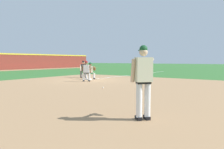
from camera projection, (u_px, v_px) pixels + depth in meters
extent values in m
plane|color=#336B2D|center=(88.00, 80.00, 16.59)|extent=(160.00, 160.00, 0.00)
cube|color=#A87F56|center=(102.00, 90.00, 11.01)|extent=(18.00, 18.00, 0.01)
cube|color=white|center=(136.00, 74.00, 22.71)|extent=(15.00, 0.10, 0.00)
cube|color=white|center=(88.00, 79.00, 16.59)|extent=(0.38, 0.38, 0.09)
sphere|color=white|center=(103.00, 88.00, 11.62)|extent=(0.07, 0.07, 0.07)
cube|color=black|center=(138.00, 118.00, 5.45)|extent=(0.26, 0.27, 0.09)
cylinder|color=white|center=(139.00, 100.00, 5.38)|extent=(0.15, 0.15, 0.84)
cube|color=black|center=(147.00, 118.00, 5.50)|extent=(0.26, 0.27, 0.09)
cylinder|color=white|center=(147.00, 100.00, 5.43)|extent=(0.15, 0.15, 0.84)
cube|color=black|center=(143.00, 83.00, 5.38)|extent=(0.39, 0.38, 0.06)
cube|color=beige|center=(144.00, 70.00, 5.36)|extent=(0.46, 0.45, 0.60)
sphere|color=#DBB28E|center=(143.00, 52.00, 5.35)|extent=(0.21, 0.21, 0.21)
sphere|color=#194C28|center=(143.00, 49.00, 5.34)|extent=(0.20, 0.20, 0.20)
cube|color=#194C28|center=(142.00, 50.00, 5.43)|extent=(0.20, 0.20, 0.02)
cylinder|color=#DBB28E|center=(133.00, 71.00, 5.37)|extent=(0.19, 0.20, 0.59)
cylinder|color=#DBB28E|center=(148.00, 65.00, 5.69)|extent=(0.42, 0.45, 0.41)
ellipsoid|color=brown|center=(147.00, 72.00, 5.79)|extent=(0.35, 0.36, 0.34)
cube|color=black|center=(94.00, 79.00, 17.10)|extent=(0.26, 0.27, 0.09)
cylinder|color=white|center=(94.00, 76.00, 17.13)|extent=(0.15, 0.15, 0.40)
cube|color=black|center=(87.00, 79.00, 16.98)|extent=(0.26, 0.27, 0.09)
cylinder|color=white|center=(86.00, 76.00, 17.00)|extent=(0.15, 0.15, 0.40)
cube|color=black|center=(90.00, 73.00, 17.05)|extent=(0.39, 0.38, 0.06)
cube|color=beige|center=(90.00, 69.00, 17.03)|extent=(0.46, 0.45, 0.52)
sphere|color=brown|center=(90.00, 64.00, 16.99)|extent=(0.21, 0.21, 0.21)
sphere|color=#194C28|center=(90.00, 63.00, 16.98)|extent=(0.20, 0.20, 0.20)
cube|color=#194C28|center=(90.00, 64.00, 16.90)|extent=(0.20, 0.20, 0.02)
cylinder|color=brown|center=(94.00, 68.00, 16.67)|extent=(0.46, 0.49, 0.24)
cylinder|color=brown|center=(87.00, 70.00, 16.89)|extent=(0.23, 0.24, 0.58)
ellipsoid|color=brown|center=(94.00, 69.00, 16.46)|extent=(0.29, 0.30, 0.35)
cube|color=black|center=(84.00, 81.00, 15.39)|extent=(0.28, 0.24, 0.09)
cylinder|color=white|center=(84.00, 77.00, 15.33)|extent=(0.15, 0.15, 0.50)
cube|color=black|center=(89.00, 81.00, 15.39)|extent=(0.28, 0.24, 0.09)
cylinder|color=white|center=(89.00, 77.00, 15.34)|extent=(0.15, 0.15, 0.50)
cube|color=black|center=(86.00, 73.00, 15.32)|extent=(0.36, 0.39, 0.06)
cube|color=white|center=(86.00, 69.00, 15.30)|extent=(0.43, 0.47, 0.54)
sphere|color=brown|center=(86.00, 63.00, 15.29)|extent=(0.21, 0.21, 0.21)
sphere|color=maroon|center=(86.00, 62.00, 15.29)|extent=(0.20, 0.20, 0.20)
cube|color=maroon|center=(86.00, 62.00, 15.38)|extent=(0.19, 0.20, 0.02)
cylinder|color=brown|center=(83.00, 69.00, 15.45)|extent=(0.32, 0.26, 0.56)
cylinder|color=brown|center=(90.00, 69.00, 15.45)|extent=(0.32, 0.26, 0.56)
cube|color=black|center=(86.00, 77.00, 18.54)|extent=(0.25, 0.27, 0.09)
cylinder|color=#515154|center=(86.00, 74.00, 18.56)|extent=(0.15, 0.15, 0.50)
cube|color=black|center=(81.00, 77.00, 18.44)|extent=(0.25, 0.27, 0.09)
cylinder|color=#515154|center=(81.00, 74.00, 18.46)|extent=(0.15, 0.15, 0.50)
cube|color=black|center=(83.00, 71.00, 18.49)|extent=(0.39, 0.37, 0.06)
cube|color=#232326|center=(83.00, 67.00, 18.47)|extent=(0.46, 0.44, 0.54)
sphere|color=#DBB28E|center=(83.00, 63.00, 18.43)|extent=(0.21, 0.21, 0.21)
sphere|color=black|center=(83.00, 62.00, 18.42)|extent=(0.20, 0.20, 0.20)
cube|color=black|center=(83.00, 62.00, 18.34)|extent=(0.20, 0.19, 0.02)
cylinder|color=#DBB28E|center=(87.00, 68.00, 18.39)|extent=(0.28, 0.31, 0.56)
cylinder|color=#DBB28E|center=(81.00, 68.00, 18.28)|extent=(0.28, 0.31, 0.56)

